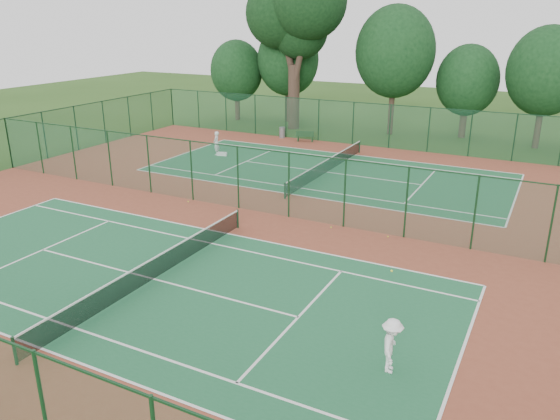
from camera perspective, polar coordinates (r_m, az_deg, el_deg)
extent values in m
plane|color=#2A4E18|center=(29.44, -1.77, -0.25)|extent=(120.00, 120.00, 0.00)
cube|color=brown|center=(29.44, -1.78, -0.24)|extent=(40.00, 36.00, 0.01)
cube|color=#1E6039|center=(22.63, -12.98, -7.07)|extent=(23.77, 10.97, 0.01)
cube|color=#1C5B33|center=(37.19, 4.98, 3.95)|extent=(23.77, 10.97, 0.01)
cube|color=#1B5137|center=(45.05, 9.50, 8.77)|extent=(40.00, 0.02, 3.50)
cube|color=#12321D|center=(44.77, 9.63, 10.92)|extent=(40.00, 0.05, 0.05)
cube|color=#1B5236|center=(42.14, -26.48, 6.26)|extent=(0.02, 36.00, 3.50)
cube|color=#133520|center=(41.84, -26.84, 8.53)|extent=(0.05, 36.00, 0.05)
cube|color=#194C34|center=(28.90, -1.81, 3.02)|extent=(40.00, 0.02, 3.50)
cube|color=#14391C|center=(28.46, -1.85, 6.32)|extent=(40.00, 0.05, 0.05)
cylinder|color=#153B21|center=(18.70, -25.99, -13.11)|extent=(0.10, 0.10, 0.97)
cylinder|color=#153B21|center=(27.17, -4.44, -0.93)|extent=(0.10, 0.10, 0.97)
cube|color=black|center=(22.43, -13.07, -6.00)|extent=(0.02, 12.80, 0.85)
cube|color=white|center=(22.25, -13.15, -4.98)|extent=(0.04, 12.80, 0.06)
cylinder|color=#163C22|center=(31.46, 0.51, 2.01)|extent=(0.10, 0.10, 0.97)
cylinder|color=#163C22|center=(42.89, 8.31, 6.57)|extent=(0.10, 0.10, 0.97)
cube|color=black|center=(37.06, 5.00, 4.65)|extent=(0.02, 12.80, 0.85)
cube|color=white|center=(36.95, 5.02, 5.30)|extent=(0.04, 12.80, 0.06)
imported|color=white|center=(16.76, 11.58, -13.72)|extent=(0.84, 1.21, 1.72)
imported|color=silver|center=(41.96, -6.66, 6.96)|extent=(0.56, 0.73, 1.79)
cylinder|color=gray|center=(47.88, 0.23, 8.11)|extent=(0.57, 0.57, 0.93)
cube|color=#123418|center=(46.56, 1.91, 7.47)|extent=(0.19, 0.41, 0.45)
cube|color=#123418|center=(46.40, 3.39, 7.40)|extent=(0.19, 0.41, 0.45)
cube|color=#123418|center=(46.42, 2.65, 7.73)|extent=(1.56, 0.83, 0.05)
cube|color=#123418|center=(46.18, 2.62, 7.96)|extent=(1.45, 0.48, 0.45)
cube|color=white|center=(41.77, -6.07, 5.84)|extent=(0.78, 0.47, 0.28)
sphere|color=gold|center=(26.59, 11.21, -2.74)|extent=(0.08, 0.08, 0.08)
sphere|color=gold|center=(27.35, 5.36, -1.80)|extent=(0.07, 0.07, 0.07)
sphere|color=yellow|center=(31.43, -9.57, 0.87)|extent=(0.08, 0.08, 0.08)
cylinder|color=#37261E|center=(51.70, 1.45, 11.72)|extent=(1.08, 1.08, 5.87)
cylinder|color=#37261E|center=(51.94, 0.73, 16.63)|extent=(1.99, 0.59, 5.83)
cylinder|color=#37261E|center=(50.72, 2.33, 16.88)|extent=(1.86, 0.55, 6.33)
sphere|color=black|center=(52.18, 0.03, 19.87)|extent=(6.26, 6.26, 6.26)
sphere|color=black|center=(50.43, 3.04, 20.97)|extent=(6.65, 6.65, 6.65)
sphere|color=black|center=(51.85, 2.11, 18.24)|extent=(5.08, 5.08, 5.08)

